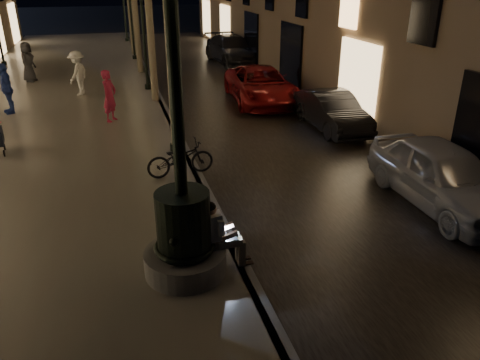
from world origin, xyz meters
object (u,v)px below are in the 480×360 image
object	(u,v)px
pedestrian_red	(109,96)
car_rear	(232,49)
pedestrian_white	(78,73)
bicycle	(180,158)
car_second	(332,111)
fountain_lamppost	(183,220)
lamp_curb_a	(169,42)
car_third	(261,85)
seated_man_laptop	(220,232)
pedestrian_dark	(28,62)
pedestrian_blue	(6,88)
lamp_curb_b	(142,16)
lamp_curb_c	(130,4)
car_front	(443,175)

from	to	relation	value
pedestrian_red	car_rear	bearing A→B (deg)	-1.49
car_rear	pedestrian_white	distance (m)	10.63
bicycle	car_second	bearing A→B (deg)	-68.28
fountain_lamppost	lamp_curb_a	distance (m)	6.37
car_third	pedestrian_red	xyz separation A→B (m)	(-5.96, -1.72, 0.37)
car_third	bicycle	size ratio (longest dim) A/B	2.98
seated_man_laptop	bicycle	world-z (taller)	seated_man_laptop
lamp_curb_a	pedestrian_dark	size ratio (longest dim) A/B	2.67
pedestrian_blue	lamp_curb_b	bearing A→B (deg)	92.41
fountain_lamppost	bicycle	distance (m)	4.26
fountain_lamppost	car_rear	size ratio (longest dim) A/B	0.99
car_second	bicycle	world-z (taller)	car_second
pedestrian_dark	bicycle	xyz separation A→B (m)	(5.04, -12.90, -0.45)
lamp_curb_c	bicycle	distance (m)	18.01
fountain_lamppost	bicycle	xyz separation A→B (m)	(0.58, 4.18, -0.56)
car_front	pedestrian_white	bearing A→B (deg)	124.27
car_rear	pedestrian_blue	distance (m)	13.86
pedestrian_dark	car_front	bearing A→B (deg)	-126.13
pedestrian_white	car_second	bearing A→B (deg)	77.14
fountain_lamppost	pedestrian_dark	distance (m)	17.66
lamp_curb_b	car_third	distance (m)	5.71
car_front	bicycle	bearing A→B (deg)	153.52
lamp_curb_c	pedestrian_white	world-z (taller)	lamp_curb_c
pedestrian_blue	fountain_lamppost	bearing A→B (deg)	-1.57
pedestrian_blue	car_rear	bearing A→B (deg)	106.59
fountain_lamppost	pedestrian_dark	size ratio (longest dim) A/B	2.89
car_second	bicycle	bearing A→B (deg)	-151.70
seated_man_laptop	car_third	world-z (taller)	seated_man_laptop
pedestrian_red	lamp_curb_b	bearing A→B (deg)	11.64
lamp_curb_c	pedestrian_red	world-z (taller)	lamp_curb_c
car_front	seated_man_laptop	bearing A→B (deg)	-165.56
car_second	pedestrian_white	world-z (taller)	pedestrian_white
car_rear	bicycle	distance (m)	17.11
lamp_curb_a	car_third	bearing A→B (deg)	50.54
car_second	bicycle	xyz separation A→B (m)	(-5.62, -3.00, 0.02)
pedestrian_white	lamp_curb_b	bearing A→B (deg)	120.42
lamp_curb_a	car_front	distance (m)	7.57
lamp_curb_c	pedestrian_blue	bearing A→B (deg)	-116.44
lamp_curb_a	lamp_curb_b	distance (m)	8.00
lamp_curb_a	pedestrian_red	xyz separation A→B (m)	(-1.66, 3.50, -2.16)
pedestrian_white	car_third	bearing A→B (deg)	95.87
pedestrian_white	bicycle	size ratio (longest dim) A/B	1.05
seated_man_laptop	pedestrian_blue	distance (m)	12.63
seated_man_laptop	pedestrian_red	xyz separation A→B (m)	(-1.58, 9.50, 0.19)
lamp_curb_b	seated_man_laptop	bearing A→B (deg)	-90.37
lamp_curb_b	pedestrian_dark	xyz separation A→B (m)	(-5.16, 3.09, -2.14)
lamp_curb_a	lamp_curb_c	xyz separation A→B (m)	(0.00, 16.00, 0.00)
car_front	pedestrian_dark	xyz separation A→B (m)	(-10.57, 15.74, 0.37)
car_second	pedestrian_dark	bearing A→B (deg)	137.26
fountain_lamppost	car_rear	distance (m)	21.28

